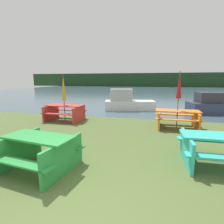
# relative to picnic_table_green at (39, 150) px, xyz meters

# --- Properties ---
(water) EXTENTS (60.00, 50.00, 0.00)m
(water) POSITION_rel_picnic_table_green_xyz_m (1.40, 30.83, -0.46)
(water) COLOR #425B6B
(water) RESTS_ON ground_plane
(far_treeline) EXTENTS (80.00, 1.60, 4.00)m
(far_treeline) POSITION_rel_picnic_table_green_xyz_m (1.40, 50.83, 1.54)
(far_treeline) COLOR #1E3D1E
(far_treeline) RESTS_ON water
(picnic_table_green) EXTENTS (1.75, 1.57, 0.78)m
(picnic_table_green) POSITION_rel_picnic_table_green_xyz_m (0.00, 0.00, 0.00)
(picnic_table_green) COLOR green
(picnic_table_green) RESTS_ON ground_plane
(picnic_table_teal) EXTENTS (1.56, 1.43, 0.74)m
(picnic_table_teal) POSITION_rel_picnic_table_green_xyz_m (3.92, 1.17, -0.02)
(picnic_table_teal) COLOR #33B7A8
(picnic_table_teal) RESTS_ON ground_plane
(picnic_table_orange) EXTENTS (1.79, 1.39, 0.75)m
(picnic_table_orange) POSITION_rel_picnic_table_green_xyz_m (3.45, 4.47, 0.00)
(picnic_table_orange) COLOR orange
(picnic_table_orange) RESTS_ON ground_plane
(picnic_table_red) EXTENTS (1.86, 1.40, 0.78)m
(picnic_table_red) POSITION_rel_picnic_table_green_xyz_m (-1.87, 4.57, 0.01)
(picnic_table_red) COLOR red
(picnic_table_red) RESTS_ON ground_plane
(umbrella_crimson) EXTENTS (0.21, 0.21, 2.37)m
(umbrella_crimson) POSITION_rel_picnic_table_green_xyz_m (3.45, 4.47, 1.32)
(umbrella_crimson) COLOR brown
(umbrella_crimson) RESTS_ON ground_plane
(umbrella_gold) EXTENTS (0.22, 0.22, 2.30)m
(umbrella_gold) POSITION_rel_picnic_table_green_xyz_m (-1.87, 4.57, 1.18)
(umbrella_gold) COLOR brown
(umbrella_gold) RESTS_ON ground_plane
(boat) EXTENTS (3.50, 1.88, 1.42)m
(boat) POSITION_rel_picnic_table_green_xyz_m (0.70, 8.47, 0.05)
(boat) COLOR silver
(boat) RESTS_ON water
(boat_second) EXTENTS (4.60, 2.33, 1.29)m
(boat_second) POSITION_rel_picnic_table_green_xyz_m (6.56, 8.58, 0.02)
(boat_second) COLOR #333856
(boat_second) RESTS_ON water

